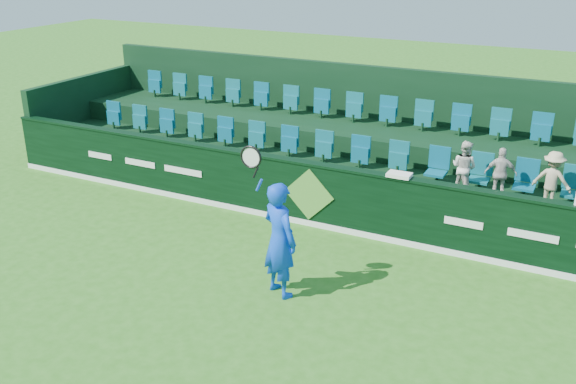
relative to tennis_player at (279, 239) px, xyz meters
The scene contains 12 objects.
ground 1.74m from the tennis_player, 119.42° to the right, with size 60.00×60.00×0.00m, color #2B6B19.
sponsor_hoarding 2.86m from the tennis_player, 104.29° to the left, with size 16.00×0.25×1.35m.
stand_tier_front 3.96m from the tennis_player, 100.34° to the left, with size 16.00×2.00×0.80m, color black.
stand_tier_back 5.81m from the tennis_player, 96.97° to the left, with size 16.00×1.80×1.30m, color black.
stand_rear 6.24m from the tennis_player, 96.47° to the left, with size 16.00×4.10×2.60m.
seat_row_front 4.31m from the tennis_player, 99.39° to the left, with size 13.50×0.50×0.60m, color #0A5A73.
seat_row_back 6.12m from the tennis_player, 96.63° to the left, with size 13.50×0.50×0.60m, color #0A5A73.
tennis_player is the anchor object (origin of this frame).
spectator_left 4.41m from the tennis_player, 61.87° to the left, with size 0.52×0.41×1.07m, color silver.
spectator_middle 4.77m from the tennis_player, 54.42° to the left, with size 0.60×0.25×1.03m, color beige.
spectator_right 5.36m from the tennis_player, 46.35° to the left, with size 0.71×0.41×1.09m, color tan.
towel 2.99m from the tennis_player, 68.08° to the left, with size 0.45×0.29×0.07m, color white.
Camera 1 is at (5.05, -7.03, 5.51)m, focal length 40.00 mm.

